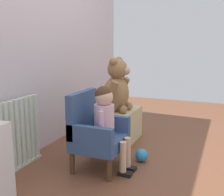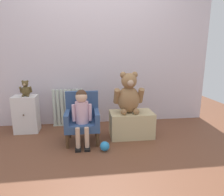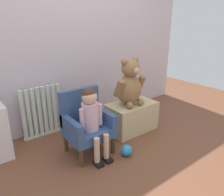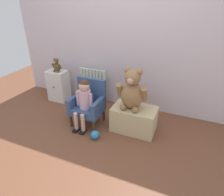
% 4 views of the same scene
% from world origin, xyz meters
% --- Properties ---
extents(ground_plane, '(6.00, 6.00, 0.00)m').
position_xyz_m(ground_plane, '(0.00, 0.00, 0.00)').
color(ground_plane, brown).
extents(back_wall, '(3.80, 0.05, 2.40)m').
position_xyz_m(back_wall, '(0.00, 1.21, 1.20)').
color(back_wall, silver).
rests_on(back_wall, ground_plane).
extents(radiator, '(0.50, 0.05, 0.61)m').
position_xyz_m(radiator, '(-0.47, 1.08, 0.30)').
color(radiator, silver).
rests_on(radiator, ground_plane).
extents(child_armchair, '(0.44, 0.40, 0.66)m').
position_xyz_m(child_armchair, '(-0.23, 0.48, 0.32)').
color(child_armchair, '#334E79').
rests_on(child_armchair, ground_plane).
extents(child_figure, '(0.25, 0.35, 0.72)m').
position_xyz_m(child_figure, '(-0.23, 0.37, 0.47)').
color(child_figure, '#D6ACBE').
rests_on(child_figure, ground_plane).
extents(low_bench, '(0.60, 0.36, 0.36)m').
position_xyz_m(low_bench, '(0.46, 0.53, 0.18)').
color(low_bench, tan).
rests_on(low_bench, ground_plane).
extents(large_teddy_bear, '(0.41, 0.29, 0.57)m').
position_xyz_m(large_teddy_bear, '(0.41, 0.53, 0.61)').
color(large_teddy_bear, olive).
rests_on(large_teddy_bear, low_bench).
extents(toy_ball, '(0.12, 0.12, 0.12)m').
position_xyz_m(toy_ball, '(0.04, 0.14, 0.06)').
color(toy_ball, '#2A88C8').
rests_on(toy_ball, ground_plane).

